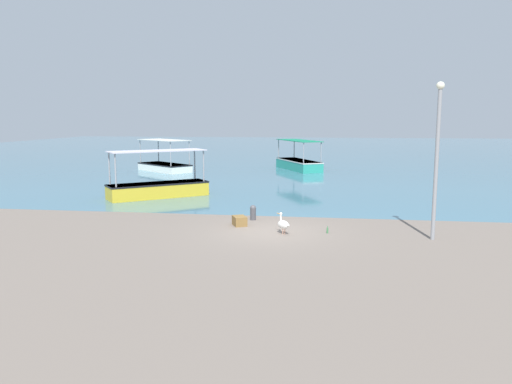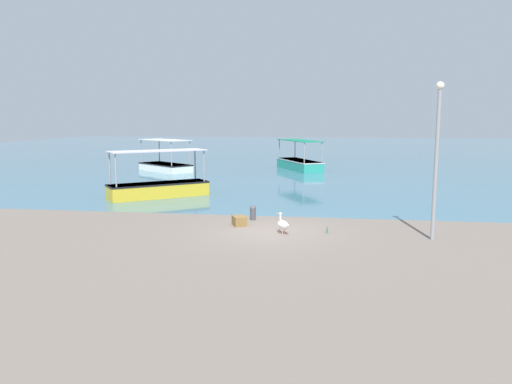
{
  "view_description": "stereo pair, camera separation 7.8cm",
  "coord_description": "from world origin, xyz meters",
  "px_view_note": "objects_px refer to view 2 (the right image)",
  "views": [
    {
      "loc": [
        2.11,
        -18.49,
        4.29
      ],
      "look_at": [
        -1.05,
        3.68,
        0.96
      ],
      "focal_mm": 35.0,
      "sensor_mm": 36.0,
      "label": 1
    },
    {
      "loc": [
        2.19,
        -18.48,
        4.29
      ],
      "look_at": [
        -1.05,
        3.68,
        0.96
      ],
      "focal_mm": 35.0,
      "sensor_mm": 36.0,
      "label": 2
    }
  ],
  "objects_px": {
    "fishing_boat_far_left": "(159,187)",
    "glass_bottle": "(327,231)",
    "cargo_crate": "(239,221)",
    "mooring_bollard": "(253,212)",
    "fishing_boat_outer": "(299,163)",
    "lamp_post": "(437,152)",
    "pelican": "(283,224)",
    "fishing_boat_near_left": "(165,165)"
  },
  "relations": [
    {
      "from": "pelican",
      "to": "lamp_post",
      "type": "height_order",
      "value": "lamp_post"
    },
    {
      "from": "fishing_boat_outer",
      "to": "pelican",
      "type": "bearing_deg",
      "value": -88.06
    },
    {
      "from": "pelican",
      "to": "lamp_post",
      "type": "xyz_separation_m",
      "value": [
        5.35,
        -0.1,
        2.74
      ]
    },
    {
      "from": "mooring_bollard",
      "to": "glass_bottle",
      "type": "distance_m",
      "value": 3.76
    },
    {
      "from": "fishing_boat_far_left",
      "to": "mooring_bollard",
      "type": "bearing_deg",
      "value": -41.49
    },
    {
      "from": "fishing_boat_far_left",
      "to": "fishing_boat_outer",
      "type": "distance_m",
      "value": 17.19
    },
    {
      "from": "fishing_boat_far_left",
      "to": "mooring_bollard",
      "type": "height_order",
      "value": "fishing_boat_far_left"
    },
    {
      "from": "cargo_crate",
      "to": "fishing_boat_far_left",
      "type": "bearing_deg",
      "value": 131.01
    },
    {
      "from": "fishing_boat_outer",
      "to": "glass_bottle",
      "type": "height_order",
      "value": "fishing_boat_outer"
    },
    {
      "from": "fishing_boat_near_left",
      "to": "mooring_bollard",
      "type": "relative_size",
      "value": 8.05
    },
    {
      "from": "fishing_boat_far_left",
      "to": "glass_bottle",
      "type": "distance_m",
      "value": 11.78
    },
    {
      "from": "fishing_boat_far_left",
      "to": "pelican",
      "type": "xyz_separation_m",
      "value": [
        7.53,
        -7.75,
        -0.18
      ]
    },
    {
      "from": "pelican",
      "to": "fishing_boat_near_left",
      "type": "bearing_deg",
      "value": 119.01
    },
    {
      "from": "fishing_boat_far_left",
      "to": "fishing_boat_near_left",
      "type": "distance_m",
      "value": 13.6
    },
    {
      "from": "fishing_boat_near_left",
      "to": "pelican",
      "type": "relative_size",
      "value": 6.48
    },
    {
      "from": "fishing_boat_outer",
      "to": "pelican",
      "type": "height_order",
      "value": "fishing_boat_outer"
    },
    {
      "from": "fishing_boat_far_left",
      "to": "fishing_boat_near_left",
      "type": "xyz_separation_m",
      "value": [
        -3.98,
        13.0,
        -0.06
      ]
    },
    {
      "from": "fishing_boat_far_left",
      "to": "fishing_boat_outer",
      "type": "xyz_separation_m",
      "value": [
        6.73,
        15.82,
        -0.0
      ]
    },
    {
      "from": "fishing_boat_far_left",
      "to": "glass_bottle",
      "type": "bearing_deg",
      "value": -38.89
    },
    {
      "from": "fishing_boat_near_left",
      "to": "glass_bottle",
      "type": "bearing_deg",
      "value": -57.21
    },
    {
      "from": "cargo_crate",
      "to": "glass_bottle",
      "type": "bearing_deg",
      "value": -14.31
    },
    {
      "from": "pelican",
      "to": "glass_bottle",
      "type": "bearing_deg",
      "value": 12.21
    },
    {
      "from": "cargo_crate",
      "to": "glass_bottle",
      "type": "xyz_separation_m",
      "value": [
        3.51,
        -0.9,
        -0.08
      ]
    },
    {
      "from": "cargo_crate",
      "to": "mooring_bollard",
      "type": "bearing_deg",
      "value": 72.12
    },
    {
      "from": "fishing_boat_near_left",
      "to": "lamp_post",
      "type": "distance_m",
      "value": 26.94
    },
    {
      "from": "fishing_boat_outer",
      "to": "pelican",
      "type": "distance_m",
      "value": 23.58
    },
    {
      "from": "fishing_boat_far_left",
      "to": "mooring_bollard",
      "type": "relative_size",
      "value": 8.07
    },
    {
      "from": "lamp_post",
      "to": "mooring_bollard",
      "type": "xyz_separation_m",
      "value": [
        -6.85,
        2.52,
        -2.78
      ]
    },
    {
      "from": "fishing_boat_far_left",
      "to": "fishing_boat_outer",
      "type": "bearing_deg",
      "value": 66.96
    },
    {
      "from": "mooring_bollard",
      "to": "fishing_boat_far_left",
      "type": "bearing_deg",
      "value": 138.51
    },
    {
      "from": "lamp_post",
      "to": "mooring_bollard",
      "type": "bearing_deg",
      "value": 159.81
    },
    {
      "from": "lamp_post",
      "to": "mooring_bollard",
      "type": "relative_size",
      "value": 8.58
    },
    {
      "from": "fishing_boat_outer",
      "to": "lamp_post",
      "type": "height_order",
      "value": "lamp_post"
    },
    {
      "from": "fishing_boat_outer",
      "to": "mooring_bollard",
      "type": "bearing_deg",
      "value": -91.91
    },
    {
      "from": "glass_bottle",
      "to": "fishing_boat_far_left",
      "type": "bearing_deg",
      "value": 141.11
    },
    {
      "from": "fishing_boat_far_left",
      "to": "cargo_crate",
      "type": "height_order",
      "value": "fishing_boat_far_left"
    },
    {
      "from": "lamp_post",
      "to": "fishing_boat_far_left",
      "type": "bearing_deg",
      "value": 148.64
    },
    {
      "from": "pelican",
      "to": "lamp_post",
      "type": "bearing_deg",
      "value": -1.09
    },
    {
      "from": "fishing_boat_outer",
      "to": "fishing_boat_near_left",
      "type": "xyz_separation_m",
      "value": [
        -10.71,
        -2.82,
        -0.05
      ]
    },
    {
      "from": "fishing_boat_outer",
      "to": "mooring_bollard",
      "type": "height_order",
      "value": "fishing_boat_outer"
    },
    {
      "from": "fishing_boat_outer",
      "to": "glass_bottle",
      "type": "xyz_separation_m",
      "value": [
        2.43,
        -23.22,
        -0.45
      ]
    },
    {
      "from": "lamp_post",
      "to": "cargo_crate",
      "type": "bearing_deg",
      "value": 169.4
    }
  ]
}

